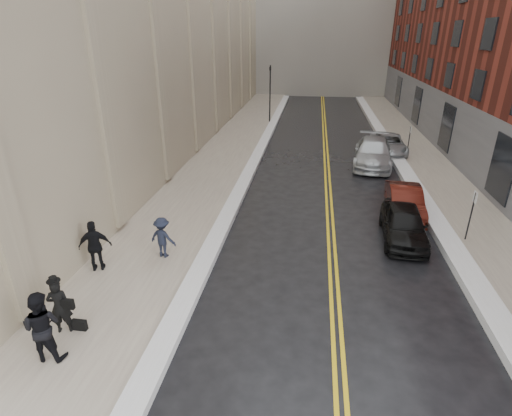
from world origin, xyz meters
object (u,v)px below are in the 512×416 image
(car_silver_far, at_px, (388,144))
(pedestrian_a, at_px, (42,326))
(car_silver_near, at_px, (373,152))
(pedestrian_b, at_px, (163,237))
(pedestrian_main, at_px, (60,306))
(car_maroon, at_px, (405,201))
(pedestrian_c, at_px, (95,246))
(car_black, at_px, (404,224))

(car_silver_far, height_order, pedestrian_a, pedestrian_a)
(car_silver_near, xyz_separation_m, pedestrian_b, (-9.20, -13.24, 0.12))
(pedestrian_main, height_order, pedestrian_b, pedestrian_main)
(car_maroon, bearing_deg, pedestrian_main, -135.51)
(car_silver_near, height_order, pedestrian_b, pedestrian_b)
(car_silver_near, height_order, car_silver_far, car_silver_near)
(pedestrian_main, bearing_deg, pedestrian_a, 81.33)
(pedestrian_b, xyz_separation_m, pedestrian_c, (-1.98, -1.21, 0.15))
(car_maroon, xyz_separation_m, car_silver_near, (-0.51, 7.73, 0.15))
(pedestrian_b, distance_m, pedestrian_c, 2.32)
(car_black, bearing_deg, pedestrian_c, -156.25)
(car_silver_near, bearing_deg, pedestrian_main, -113.57)
(car_silver_far, bearing_deg, pedestrian_c, -125.05)
(car_silver_far, relative_size, pedestrian_b, 3.06)
(car_maroon, xyz_separation_m, pedestrian_main, (-11.06, -9.86, 0.31))
(car_silver_near, relative_size, pedestrian_c, 3.01)
(pedestrian_a, bearing_deg, car_maroon, -139.87)
(pedestrian_c, bearing_deg, car_maroon, -170.50)
(car_maroon, height_order, pedestrian_c, pedestrian_c)
(pedestrian_b, bearing_deg, car_black, -149.61)
(pedestrian_b, bearing_deg, car_maroon, -137.93)
(car_black, xyz_separation_m, pedestrian_a, (-10.37, -8.29, 0.43))
(car_silver_far, distance_m, pedestrian_a, 24.47)
(pedestrian_a, bearing_deg, car_silver_far, -123.51)
(pedestrian_c, bearing_deg, car_silver_far, -146.37)
(pedestrian_c, bearing_deg, car_black, -179.89)
(car_maroon, height_order, pedestrian_main, pedestrian_main)
(car_silver_near, relative_size, pedestrian_b, 3.59)
(car_black, xyz_separation_m, pedestrian_main, (-10.54, -7.32, 0.28))
(car_black, bearing_deg, pedestrian_main, -141.97)
(car_black, relative_size, pedestrian_a, 2.10)
(car_maroon, height_order, pedestrian_b, pedestrian_b)
(car_black, height_order, pedestrian_c, pedestrian_c)
(car_black, distance_m, pedestrian_a, 13.28)
(pedestrian_a, bearing_deg, pedestrian_c, -83.64)
(pedestrian_main, bearing_deg, car_silver_near, -139.76)
(pedestrian_main, xyz_separation_m, pedestrian_a, (0.17, -0.97, 0.15))
(pedestrian_b, relative_size, pedestrian_c, 0.84)
(car_black, height_order, car_silver_far, car_black)
(car_maroon, bearing_deg, pedestrian_b, -147.68)
(car_black, distance_m, car_silver_far, 13.23)
(car_silver_far, bearing_deg, car_maroon, -93.87)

